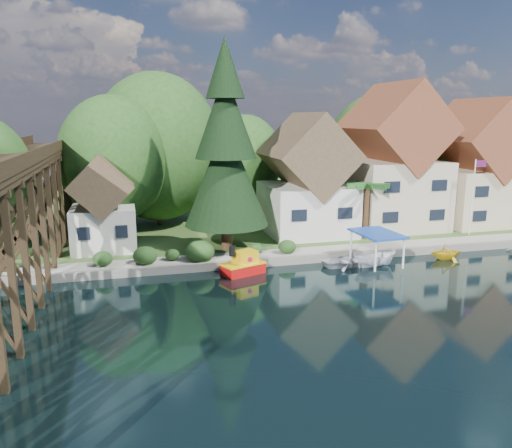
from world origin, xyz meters
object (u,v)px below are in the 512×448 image
object	(u,v)px
house_right	(475,171)
shed	(103,209)
flagpole	(475,189)
boat_canopy	(376,252)
house_left	(307,183)
conifer	(226,151)
palm_tree	(367,187)
tugboat	(243,265)
house_center	(393,166)
trestle_bridge	(8,215)
boat_white_a	(349,260)
boat_yellow	(446,251)

from	to	relation	value
house_right	shed	xyz separation A→B (m)	(-36.00, -1.50, -1.95)
flagpole	boat_canopy	world-z (taller)	flagpole
house_left	boat_canopy	xyz separation A→B (m)	(1.91, -10.16, -4.00)
house_left	conifer	xyz separation A→B (m)	(-8.33, -4.09, 3.35)
shed	palm_tree	bearing A→B (deg)	-5.59
conifer	tugboat	bearing A→B (deg)	-88.51
boat_canopy	shed	bearing A→B (deg)	156.49
house_center	conifer	distance (m)	18.05
tugboat	flagpole	bearing A→B (deg)	11.52
house_left	tugboat	bearing A→B (deg)	-131.17
trestle_bridge	flagpole	world-z (taller)	trestle_bridge
house_left	house_right	size ratio (longest dim) A/B	0.88
palm_tree	flagpole	distance (m)	10.15
shed	flagpole	distance (m)	32.53
house_center	boat_canopy	world-z (taller)	house_center
boat_white_a	boat_yellow	xyz separation A→B (m)	(8.20, -0.43, 0.26)
house_right	house_left	bearing A→B (deg)	-180.00
house_left	boat_canopy	bearing A→B (deg)	-79.37
house_left	conifer	distance (m)	9.87
house_center	house_right	world-z (taller)	house_center
trestle_bridge	tugboat	distance (m)	15.59
house_left	tugboat	world-z (taller)	house_left
boat_white_a	boat_yellow	bearing A→B (deg)	-99.41
trestle_bridge	house_right	size ratio (longest dim) A/B	3.55
house_right	shed	world-z (taller)	house_right
conifer	palm_tree	xyz separation A→B (m)	(12.60, 0.41, -3.38)
trestle_bridge	house_left	bearing A→B (deg)	25.21
house_right	boat_canopy	world-z (taller)	house_right
palm_tree	boat_yellow	xyz separation A→B (m)	(4.06, -6.06, -4.41)
trestle_bridge	shed	distance (m)	10.69
trestle_bridge	tugboat	bearing A→B (deg)	5.62
house_right	tugboat	size ratio (longest dim) A/B	3.59
conifer	boat_yellow	world-z (taller)	conifer
trestle_bridge	flagpole	distance (m)	37.84
boat_canopy	boat_yellow	xyz separation A→B (m)	(6.41, 0.43, -0.44)
house_right	tugboat	xyz separation A→B (m)	(-26.20, -9.37, -5.11)
tugboat	palm_tree	bearing A→B (deg)	24.55
flagpole	boat_yellow	bearing A→B (deg)	-140.56
house_right	boat_yellow	bearing A→B (deg)	-134.83
house_left	conifer	bearing A→B (deg)	-153.87
conifer	palm_tree	bearing A→B (deg)	1.85
house_right	conifer	world-z (taller)	conifer
house_left	house_center	xyz separation A→B (m)	(9.00, 0.50, 1.28)
house_center	boat_white_a	bearing A→B (deg)	-132.17
boat_canopy	boat_yellow	size ratio (longest dim) A/B	1.61
conifer	house_center	bearing A→B (deg)	14.83
house_right	boat_yellow	xyz separation A→B (m)	(-9.68, -9.74, -5.08)
tugboat	boat_white_a	world-z (taller)	tugboat
house_left	flagpole	world-z (taller)	house_left
trestle_bridge	house_right	world-z (taller)	house_right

